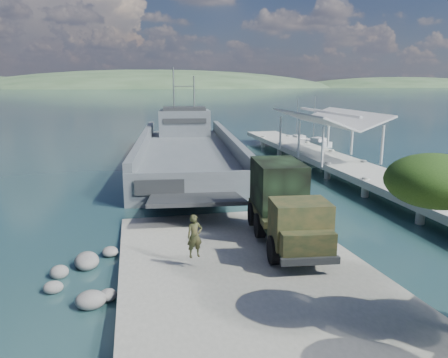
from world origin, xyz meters
TOP-DOWN VIEW (x-y plane):
  - ground at (0.00, 0.00)m, footprint 1400.00×1400.00m
  - boat_ramp at (0.00, -1.00)m, footprint 10.00×18.00m
  - shoreline_rocks at (-6.20, 0.50)m, footprint 3.20×5.60m
  - distant_headlands at (50.00, 560.00)m, footprint 1000.00×240.00m
  - pier at (13.00, 18.77)m, footprint 6.40×44.00m
  - landing_craft at (0.89, 24.47)m, footprint 11.62×34.95m
  - military_truck at (2.56, 1.94)m, footprint 3.11×7.79m
  - soldier at (-1.97, -0.17)m, footprint 0.72×0.55m
  - sailboat_near at (18.08, 34.15)m, footprint 3.05×5.35m
  - sailboat_far at (17.03, 37.28)m, footprint 1.61×4.95m

SIDE VIEW (x-z plane):
  - ground at x=0.00m, z-range 0.00..0.00m
  - shoreline_rocks at x=-6.20m, z-range -0.45..0.45m
  - distant_headlands at x=50.00m, z-range -24.00..24.00m
  - boat_ramp at x=0.00m, z-range 0.00..0.50m
  - sailboat_far at x=17.03m, z-range -2.67..3.31m
  - sailboat_near at x=18.08m, z-range -2.80..3.47m
  - landing_craft at x=0.89m, z-range -4.27..5.94m
  - soldier at x=-1.97m, z-range 0.50..2.27m
  - pier at x=13.00m, z-range -1.45..4.65m
  - military_truck at x=2.56m, z-range 0.49..4.01m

